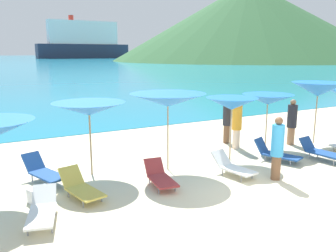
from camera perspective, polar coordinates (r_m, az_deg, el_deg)
The scene contains 20 objects.
ground_plane at distance 17.22m, azimuth -7.42°, elevation -0.64°, with size 50.00×100.00×0.30m, color beige.
headland_hill at distance 160.88m, azimuth 12.85°, elevation 16.15°, with size 116.41×116.41×32.76m, color #2D5B33.
umbrella_3 at distance 10.28m, azimuth -12.70°, elevation 2.73°, with size 2.09×2.09×2.16m.
umbrella_4 at distance 10.45m, azimuth -0.02°, elevation 4.24°, with size 2.32×2.32×2.36m.
umbrella_5 at distance 11.71m, azimuth 10.30°, elevation 3.57°, with size 1.72×1.72×2.10m.
umbrella_6 at distance 13.60m, azimuth 15.89°, elevation 4.17°, with size 2.06×2.06×2.03m.
umbrella_7 at distance 14.91m, azimuth 23.17°, elevation 5.49°, with size 2.21×2.21×2.41m.
lounge_chair_0 at distance 12.26m, azimuth 17.07°, elevation -4.17°, with size 1.05×1.61×0.68m.
lounge_chair_3 at distance 10.42m, azimuth -19.54°, elevation -6.90°, with size 1.05×1.68×0.72m.
lounge_chair_6 at distance 8.16m, azimuth -19.74°, elevation -12.62°, with size 0.92×1.67×0.56m.
lounge_chair_7 at distance 9.12m, azimuth -14.00°, elevation -9.59°, with size 0.88×1.56×0.65m.
lounge_chair_9 at distance 12.88m, azimuth 23.61°, elevation -3.76°, with size 0.80×1.59×0.67m.
lounge_chair_10 at distance 9.61m, azimuth -1.32°, elevation -8.17°, with size 0.70×1.45×0.61m.
lounge_chair_12 at distance 10.54m, azimuth 10.43°, elevation -6.43°, with size 0.75×1.49×0.62m.
beachgoer_0 at distance 14.05m, azimuth 9.57°, elevation 1.25°, with size 0.34×0.34×1.88m.
beachgoer_1 at distance 13.26m, azimuth 11.12°, elevation 0.63°, with size 0.36×0.36×1.92m.
beachgoer_2 at distance 10.30m, azimuth 17.31°, elevation -3.24°, with size 0.35×0.35×1.81m.
beachgoer_3 at distance 14.47m, azimuth 19.47°, elevation 0.77°, with size 0.37×0.37×1.78m.
cooler_box at distance 9.21m, azimuth -20.07°, elevation -10.42°, with size 0.50×0.36×0.34m, color white.
cruise_ship at distance 228.33m, azimuth -13.54°, elevation 13.13°, with size 56.52×10.71×25.33m.
Camera 1 is at (-6.03, -5.70, 3.55)m, focal length 37.56 mm.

